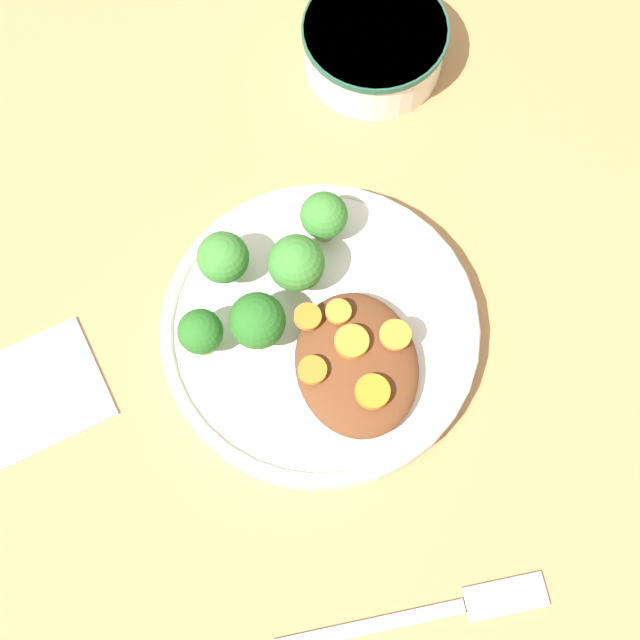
% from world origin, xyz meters
% --- Properties ---
extents(ground_plane, '(4.00, 4.00, 0.00)m').
position_xyz_m(ground_plane, '(0.00, 0.00, 0.00)').
color(ground_plane, tan).
extents(plate, '(0.25, 0.25, 0.03)m').
position_xyz_m(plate, '(0.00, 0.00, 0.01)').
color(plate, white).
rests_on(plate, ground_plane).
extents(dip_bowl, '(0.12, 0.12, 0.05)m').
position_xyz_m(dip_bowl, '(-0.09, -0.25, 0.03)').
color(dip_bowl, white).
rests_on(dip_bowl, ground_plane).
extents(stew_mound, '(0.09, 0.11, 0.02)m').
position_xyz_m(stew_mound, '(-0.02, 0.04, 0.03)').
color(stew_mound, brown).
rests_on(stew_mound, plate).
extents(broccoli_floret_0, '(0.04, 0.04, 0.05)m').
position_xyz_m(broccoli_floret_0, '(-0.02, -0.08, 0.05)').
color(broccoli_floret_0, '#759E51').
rests_on(broccoli_floret_0, plate).
extents(broccoli_floret_1, '(0.04, 0.04, 0.05)m').
position_xyz_m(broccoli_floret_1, '(0.06, -0.05, 0.05)').
color(broccoli_floret_1, '#759E51').
rests_on(broccoli_floret_1, plate).
extents(broccoli_floret_2, '(0.04, 0.04, 0.06)m').
position_xyz_m(broccoli_floret_2, '(0.01, -0.04, 0.05)').
color(broccoli_floret_2, '#7FA85B').
rests_on(broccoli_floret_2, plate).
extents(broccoli_floret_3, '(0.03, 0.03, 0.05)m').
position_xyz_m(broccoli_floret_3, '(0.09, -0.00, 0.05)').
color(broccoli_floret_3, '#759E51').
rests_on(broccoli_floret_3, plate).
extents(broccoli_floret_4, '(0.04, 0.04, 0.05)m').
position_xyz_m(broccoli_floret_4, '(0.05, -0.00, 0.05)').
color(broccoli_floret_4, '#759E51').
rests_on(broccoli_floret_4, plate).
extents(carrot_slice_0, '(0.03, 0.03, 0.01)m').
position_xyz_m(carrot_slice_0, '(-0.03, 0.06, 0.05)').
color(carrot_slice_0, orange).
rests_on(carrot_slice_0, stew_mound).
extents(carrot_slice_1, '(0.02, 0.02, 0.01)m').
position_xyz_m(carrot_slice_1, '(0.01, 0.04, 0.05)').
color(carrot_slice_1, orange).
rests_on(carrot_slice_1, stew_mound).
extents(carrot_slice_2, '(0.03, 0.03, 0.01)m').
position_xyz_m(carrot_slice_2, '(-0.02, 0.02, 0.05)').
color(carrot_slice_2, orange).
rests_on(carrot_slice_2, stew_mound).
extents(carrot_slice_3, '(0.02, 0.02, 0.00)m').
position_xyz_m(carrot_slice_3, '(-0.01, 0.00, 0.05)').
color(carrot_slice_3, orange).
rests_on(carrot_slice_3, stew_mound).
extents(carrot_slice_4, '(0.02, 0.02, 0.00)m').
position_xyz_m(carrot_slice_4, '(-0.05, 0.02, 0.05)').
color(carrot_slice_4, orange).
rests_on(carrot_slice_4, stew_mound).
extents(carrot_slice_5, '(0.02, 0.02, 0.00)m').
position_xyz_m(carrot_slice_5, '(0.01, -0.00, 0.05)').
color(carrot_slice_5, orange).
rests_on(carrot_slice_5, stew_mound).
extents(fork, '(0.20, 0.03, 0.01)m').
position_xyz_m(fork, '(-0.05, 0.22, 0.00)').
color(fork, '#B5B5B5').
rests_on(fork, ground_plane).
extents(napkin, '(0.16, 0.13, 0.01)m').
position_xyz_m(napkin, '(0.24, 0.02, 0.00)').
color(napkin, white).
rests_on(napkin, ground_plane).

